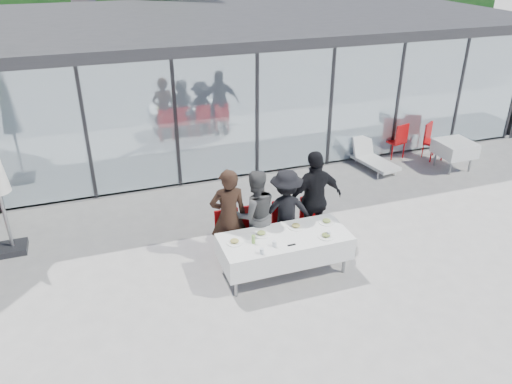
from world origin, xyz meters
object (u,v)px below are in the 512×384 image
at_px(dining_table, 285,247).
at_px(plate_extra, 326,236).
at_px(diner_d, 314,199).
at_px(plate_b, 261,234).
at_px(plate_c, 296,226).
at_px(plate_d, 327,221).
at_px(diner_chair_c, 285,223).
at_px(diner_c, 286,211).
at_px(diner_chair_a, 228,233).
at_px(spare_chair_a, 431,139).
at_px(spare_table_right, 455,149).
at_px(spare_chair_b, 398,139).
at_px(diner_b, 255,214).
at_px(juice_bottle, 253,239).
at_px(plate_a, 235,242).
at_px(lounger, 372,157).
at_px(folded_eyeglasses, 292,245).
at_px(diner_chair_b, 254,229).
at_px(diner_a, 229,216).
at_px(diner_chair_d, 312,218).

relative_size(dining_table, plate_extra, 7.99).
relative_size(diner_d, plate_b, 6.82).
xyz_separation_m(plate_c, plate_d, (0.59, -0.03, 0.00)).
bearing_deg(diner_chair_c, diner_c, -90.00).
bearing_deg(diner_c, plate_c, 101.82).
relative_size(diner_c, plate_d, 5.80).
bearing_deg(diner_chair_a, plate_extra, -34.35).
relative_size(plate_c, spare_chair_a, 0.29).
height_order(spare_table_right, spare_chair_b, spare_chair_b).
relative_size(diner_b, juice_bottle, 11.56).
distance_m(plate_a, lounger, 5.92).
bearing_deg(diner_b, dining_table, 114.76).
bearing_deg(folded_eyeglasses, dining_table, 90.01).
bearing_deg(folded_eyeglasses, juice_bottle, 154.76).
bearing_deg(plate_b, diner_chair_a, 127.32).
distance_m(plate_a, plate_c, 1.18).
xyz_separation_m(diner_chair_c, diner_d, (0.58, -0.04, 0.43)).
xyz_separation_m(diner_chair_b, plate_c, (0.60, -0.53, 0.24)).
distance_m(diner_chair_a, plate_b, 0.75).
bearing_deg(plate_extra, plate_c, 128.07).
relative_size(diner_b, diner_chair_b, 1.77).
relative_size(diner_a, lounger, 1.29).
bearing_deg(diner_chair_a, spare_table_right, 16.90).
xyz_separation_m(plate_d, folded_eyeglasses, (-0.89, -0.48, -0.02)).
distance_m(dining_table, plate_d, 0.94).
xyz_separation_m(dining_table, diner_b, (-0.30, 0.71, 0.32)).
bearing_deg(lounger, folded_eyeglasses, -135.32).
distance_m(diner_chair_d, plate_b, 1.39).
height_order(plate_a, plate_extra, same).
relative_size(plate_b, spare_chair_a, 0.29).
bearing_deg(diner_chair_d, diner_chair_c, 180.00).
relative_size(diner_b, plate_b, 6.09).
height_order(plate_b, spare_chair_b, spare_chair_b).
height_order(diner_chair_a, plate_c, diner_chair_a).
xyz_separation_m(plate_b, spare_chair_a, (6.04, 3.36, -0.24)).
bearing_deg(diner_chair_c, diner_b, -175.82).
bearing_deg(diner_c, plate_b, 50.78).
relative_size(diner_chair_b, plate_d, 3.45).
bearing_deg(juice_bottle, plate_extra, -10.32).
height_order(diner_chair_c, diner_chair_d, same).
bearing_deg(plate_c, lounger, 42.88).
height_order(diner_c, plate_b, diner_c).
height_order(diner_b, diner_c, diner_b).
height_order(diner_c, plate_a, diner_c).
relative_size(diner_chair_a, spare_table_right, 1.13).
bearing_deg(diner_chair_c, lounger, 38.01).
distance_m(diner_a, plate_d, 1.77).
bearing_deg(diner_chair_a, diner_d, -1.50).
distance_m(diner_d, diner_chair_d, 0.43).
bearing_deg(plate_c, plate_extra, -51.93).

